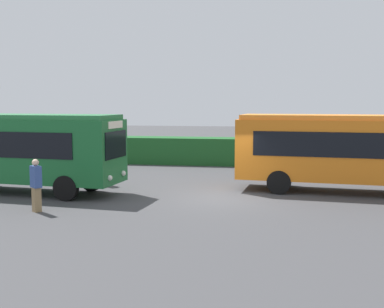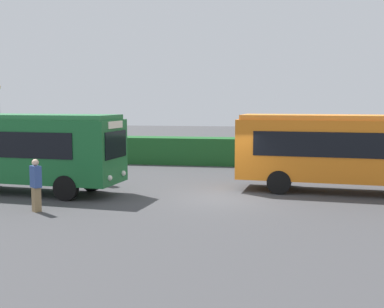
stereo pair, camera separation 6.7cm
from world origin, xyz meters
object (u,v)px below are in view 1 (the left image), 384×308
object	(u,v)px
bus_green	(22,148)
person_left	(36,184)
person_center	(101,163)
bus_orange	(355,149)

from	to	relation	value
bus_green	person_left	size ratio (longest dim) A/B	4.77
person_center	bus_orange	bearing A→B (deg)	-153.29
bus_orange	person_center	bearing A→B (deg)	-175.19
person_left	person_center	size ratio (longest dim) A/B	0.98
bus_green	bus_orange	distance (m)	14.01
person_left	person_center	bearing A→B (deg)	35.64
bus_orange	person_left	bearing A→B (deg)	-148.56
bus_green	bus_orange	world-z (taller)	bus_green
person_left	bus_green	bearing A→B (deg)	73.17
bus_orange	person_center	distance (m)	11.30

